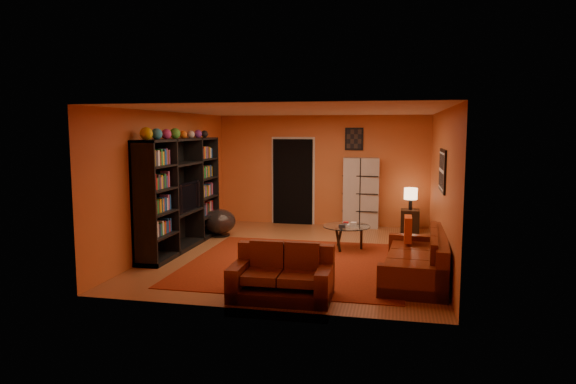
% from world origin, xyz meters
% --- Properties ---
extents(floor, '(6.00, 6.00, 0.00)m').
position_xyz_m(floor, '(0.00, 0.00, 0.00)').
color(floor, brown).
rests_on(floor, ground).
extents(ceiling, '(6.00, 6.00, 0.00)m').
position_xyz_m(ceiling, '(0.00, 0.00, 2.60)').
color(ceiling, white).
rests_on(ceiling, wall_back).
extents(wall_back, '(6.00, 0.00, 6.00)m').
position_xyz_m(wall_back, '(0.00, 3.00, 1.30)').
color(wall_back, '#C25B2A').
rests_on(wall_back, floor).
extents(wall_front, '(6.00, 0.00, 6.00)m').
position_xyz_m(wall_front, '(0.00, -3.00, 1.30)').
color(wall_front, '#C25B2A').
rests_on(wall_front, floor).
extents(wall_left, '(0.00, 6.00, 6.00)m').
position_xyz_m(wall_left, '(-2.50, 0.00, 1.30)').
color(wall_left, '#C25B2A').
rests_on(wall_left, floor).
extents(wall_right, '(0.00, 6.00, 6.00)m').
position_xyz_m(wall_right, '(2.50, 0.00, 1.30)').
color(wall_right, '#C25B2A').
rests_on(wall_right, floor).
extents(rug, '(3.60, 3.60, 0.01)m').
position_xyz_m(rug, '(0.10, -0.70, 0.01)').
color(rug, '#621A0B').
rests_on(rug, floor).
extents(doorway, '(0.95, 0.10, 2.04)m').
position_xyz_m(doorway, '(-0.70, 2.96, 1.02)').
color(doorway, black).
rests_on(doorway, floor).
extents(wall_art_right, '(0.03, 1.00, 0.70)m').
position_xyz_m(wall_art_right, '(2.48, -0.30, 1.60)').
color(wall_art_right, black).
rests_on(wall_art_right, wall_right).
extents(wall_art_back, '(0.42, 0.03, 0.52)m').
position_xyz_m(wall_art_back, '(0.75, 2.98, 2.05)').
color(wall_art_back, black).
rests_on(wall_art_back, wall_back).
extents(entertainment_unit, '(0.45, 3.00, 2.10)m').
position_xyz_m(entertainment_unit, '(-2.27, 0.00, 1.05)').
color(entertainment_unit, black).
rests_on(entertainment_unit, floor).
extents(tv, '(0.97, 0.13, 0.56)m').
position_xyz_m(tv, '(-2.23, 0.04, 1.00)').
color(tv, black).
rests_on(tv, entertainment_unit).
extents(sofa, '(1.06, 2.34, 0.85)m').
position_xyz_m(sofa, '(2.14, -1.15, 0.28)').
color(sofa, '#4E170A').
rests_on(sofa, rug).
extents(loveseat, '(1.37, 0.84, 0.85)m').
position_xyz_m(loveseat, '(0.26, -2.42, 0.29)').
color(loveseat, '#4E170A').
rests_on(loveseat, rug).
extents(throw_pillow, '(0.12, 0.42, 0.42)m').
position_xyz_m(throw_pillow, '(1.95, -0.45, 0.63)').
color(throw_pillow, '#CA4316').
rests_on(throw_pillow, sofa).
extents(coffee_table, '(0.90, 0.90, 0.45)m').
position_xyz_m(coffee_table, '(0.84, 0.52, 0.41)').
color(coffee_table, silver).
rests_on(coffee_table, floor).
extents(storage_cabinet, '(0.84, 0.44, 1.62)m').
position_xyz_m(storage_cabinet, '(0.93, 2.80, 0.81)').
color(storage_cabinet, '#B2ABA4').
rests_on(storage_cabinet, floor).
extents(bowl_chair, '(0.71, 0.71, 0.57)m').
position_xyz_m(bowl_chair, '(-1.95, 1.21, 0.31)').
color(bowl_chair, black).
rests_on(bowl_chair, floor).
extents(side_table, '(0.41, 0.41, 0.50)m').
position_xyz_m(side_table, '(2.05, 2.52, 0.25)').
color(side_table, black).
rests_on(side_table, floor).
extents(table_lamp, '(0.29, 0.29, 0.48)m').
position_xyz_m(table_lamp, '(2.05, 2.52, 0.84)').
color(table_lamp, black).
rests_on(table_lamp, side_table).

